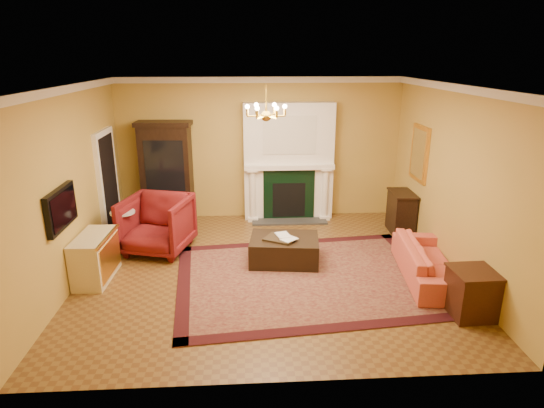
{
  "coord_description": "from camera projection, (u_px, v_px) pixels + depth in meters",
  "views": [
    {
      "loc": [
        -0.33,
        -6.86,
        3.42
      ],
      "look_at": [
        0.11,
        0.3,
        1.06
      ],
      "focal_mm": 30.0,
      "sensor_mm": 36.0,
      "label": 1
    }
  ],
  "objects": [
    {
      "name": "floor",
      "position": [
        267.0,
        270.0,
        7.6
      ],
      "size": [
        6.0,
        5.5,
        0.02
      ],
      "primitive_type": "cube",
      "color": "brown",
      "rests_on": "ground"
    },
    {
      "name": "ceiling",
      "position": [
        266.0,
        84.0,
        6.66
      ],
      "size": [
        6.0,
        5.5,
        0.02
      ],
      "primitive_type": "cube",
      "color": "silver",
      "rests_on": "wall_back"
    },
    {
      "name": "wall_back",
      "position": [
        260.0,
        149.0,
        9.74
      ],
      "size": [
        6.0,
        0.02,
        3.0
      ],
      "primitive_type": "cube",
      "color": "gold",
      "rests_on": "floor"
    },
    {
      "name": "wall_front",
      "position": [
        280.0,
        258.0,
        4.51
      ],
      "size": [
        6.0,
        0.02,
        3.0
      ],
      "primitive_type": "cube",
      "color": "gold",
      "rests_on": "floor"
    },
    {
      "name": "wall_left",
      "position": [
        70.0,
        187.0,
        6.95
      ],
      "size": [
        0.02,
        5.5,
        3.0
      ],
      "primitive_type": "cube",
      "color": "gold",
      "rests_on": "floor"
    },
    {
      "name": "wall_right",
      "position": [
        453.0,
        180.0,
        7.3
      ],
      "size": [
        0.02,
        5.5,
        3.0
      ],
      "primitive_type": "cube",
      "color": "gold",
      "rests_on": "floor"
    },
    {
      "name": "fireplace",
      "position": [
        289.0,
        165.0,
        9.7
      ],
      "size": [
        1.9,
        0.7,
        2.5
      ],
      "color": "white",
      "rests_on": "wall_back"
    },
    {
      "name": "crown_molding",
      "position": [
        263.0,
        85.0,
        7.58
      ],
      "size": [
        6.0,
        5.5,
        0.12
      ],
      "color": "silver",
      "rests_on": "ceiling"
    },
    {
      "name": "doorway",
      "position": [
        109.0,
        185.0,
        8.71
      ],
      "size": [
        0.08,
        1.05,
        2.1
      ],
      "color": "white",
      "rests_on": "wall_left"
    },
    {
      "name": "tv_panel",
      "position": [
        61.0,
        208.0,
        6.43
      ],
      "size": [
        0.09,
        0.95,
        0.58
      ],
      "color": "black",
      "rests_on": "wall_left"
    },
    {
      "name": "gilt_mirror",
      "position": [
        419.0,
        153.0,
        8.58
      ],
      "size": [
        0.06,
        0.76,
        1.05
      ],
      "color": "gold",
      "rests_on": "wall_right"
    },
    {
      "name": "chandelier",
      "position": [
        266.0,
        112.0,
        6.78
      ],
      "size": [
        0.63,
        0.55,
        0.53
      ],
      "color": "gold",
      "rests_on": "ceiling"
    },
    {
      "name": "oriental_rug",
      "position": [
        307.0,
        278.0,
        7.31
      ],
      "size": [
        4.4,
        3.47,
        0.02
      ],
      "primitive_type": "cube",
      "rotation": [
        0.0,
        0.0,
        0.1
      ],
      "color": "#420E13",
      "rests_on": "floor"
    },
    {
      "name": "china_cabinet",
      "position": [
        167.0,
        175.0,
        9.52
      ],
      "size": [
        1.05,
        0.53,
        2.05
      ],
      "primitive_type": "cube",
      "rotation": [
        0.0,
        0.0,
        -0.06
      ],
      "color": "black",
      "rests_on": "floor"
    },
    {
      "name": "wingback_armchair",
      "position": [
        157.0,
        222.0,
        8.17
      ],
      "size": [
        1.33,
        1.28,
        1.13
      ],
      "primitive_type": "imported",
      "rotation": [
        0.0,
        0.0,
        -0.27
      ],
      "color": "maroon",
      "rests_on": "floor"
    },
    {
      "name": "pedestal_table",
      "position": [
        124.0,
        229.0,
        8.16
      ],
      "size": [
        0.43,
        0.43,
        0.78
      ],
      "color": "black",
      "rests_on": "floor"
    },
    {
      "name": "commode",
      "position": [
        95.0,
        258.0,
        7.18
      ],
      "size": [
        0.51,
        1.01,
        0.74
      ],
      "primitive_type": "cube",
      "rotation": [
        0.0,
        0.0,
        -0.04
      ],
      "color": "beige",
      "rests_on": "floor"
    },
    {
      "name": "coral_sofa",
      "position": [
        429.0,
        256.0,
        7.21
      ],
      "size": [
        0.8,
        2.01,
        0.76
      ],
      "primitive_type": "imported",
      "rotation": [
        0.0,
        0.0,
        1.45
      ],
      "color": "#D64744",
      "rests_on": "floor"
    },
    {
      "name": "end_table",
      "position": [
        472.0,
        294.0,
        6.18
      ],
      "size": [
        0.57,
        0.57,
        0.64
      ],
      "primitive_type": "cube",
      "rotation": [
        0.0,
        0.0,
        0.03
      ],
      "color": "#33180E",
      "rests_on": "floor"
    },
    {
      "name": "console_table",
      "position": [
        401.0,
        213.0,
        9.11
      ],
      "size": [
        0.44,
        0.74,
        0.8
      ],
      "primitive_type": "cube",
      "rotation": [
        0.0,
        0.0,
        -0.04
      ],
      "color": "black",
      "rests_on": "floor"
    },
    {
      "name": "leather_ottoman",
      "position": [
        284.0,
        250.0,
        7.82
      ],
      "size": [
        1.25,
        0.97,
        0.43
      ],
      "primitive_type": "cube",
      "rotation": [
        0.0,
        0.0,
        -0.12
      ],
      "color": "black",
      "rests_on": "oriental_rug"
    },
    {
      "name": "ottoman_tray",
      "position": [
        280.0,
        239.0,
        7.69
      ],
      "size": [
        0.61,
        0.57,
        0.03
      ],
      "primitive_type": "cube",
      "rotation": [
        0.0,
        0.0,
        -0.52
      ],
      "color": "black",
      "rests_on": "leather_ottoman"
    },
    {
      "name": "book_a",
      "position": [
        277.0,
        229.0,
        7.67
      ],
      "size": [
        0.22,
        0.08,
        0.29
      ],
      "primitive_type": "imported",
      "rotation": [
        0.0,
        0.0,
        0.27
      ],
      "color": "gray",
      "rests_on": "ottoman_tray"
    },
    {
      "name": "book_b",
      "position": [
        285.0,
        231.0,
        7.61
      ],
      "size": [
        0.15,
        0.16,
        0.27
      ],
      "primitive_type": "imported",
      "rotation": [
        0.0,
        0.0,
        -0.85
      ],
      "color": "gray",
      "rests_on": "ottoman_tray"
    },
    {
      "name": "topiary_left",
      "position": [
        257.0,
        153.0,
        9.54
      ],
      "size": [
        0.15,
        0.15,
        0.41
      ],
      "color": "tan",
      "rests_on": "fireplace"
    },
    {
      "name": "topiary_right",
      "position": [
        321.0,
        151.0,
        9.6
      ],
      "size": [
        0.18,
        0.18,
        0.48
      ],
      "color": "tan",
      "rests_on": "fireplace"
    }
  ]
}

